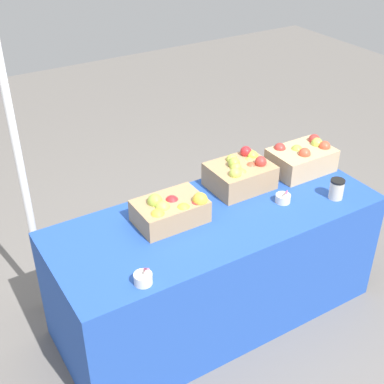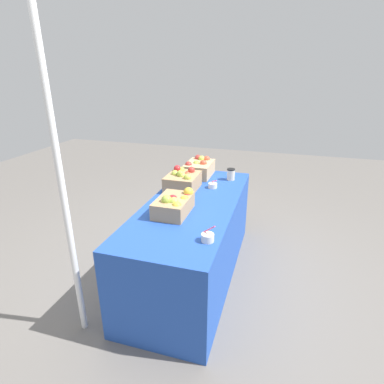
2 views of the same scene
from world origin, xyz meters
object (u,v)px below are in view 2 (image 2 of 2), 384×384
(tent_pole, at_px, (62,185))
(apple_crate_left, at_px, (199,168))
(sample_bowl_near, at_px, (208,237))
(apple_crate_right, at_px, (175,204))
(coffee_cup, at_px, (231,174))
(apple_crate_middle, at_px, (183,180))
(sample_bowl_mid, at_px, (213,185))

(tent_pole, bearing_deg, apple_crate_left, -15.52)
(sample_bowl_near, distance_m, tent_pole, 1.00)
(apple_crate_right, height_order, coffee_cup, apple_crate_right)
(apple_crate_middle, height_order, apple_crate_right, apple_crate_middle)
(sample_bowl_near, bearing_deg, coffee_cup, 3.25)
(coffee_cup, bearing_deg, apple_crate_left, 82.24)
(apple_crate_left, distance_m, sample_bowl_mid, 0.42)
(apple_crate_left, xyz_separation_m, apple_crate_middle, (-0.45, 0.04, 0.00))
(sample_bowl_near, bearing_deg, tent_pole, 107.31)
(sample_bowl_near, relative_size, coffee_cup, 0.98)
(sample_bowl_near, xyz_separation_m, tent_pole, (-0.27, 0.88, 0.38))
(apple_crate_left, bearing_deg, apple_crate_right, -176.00)
(apple_crate_left, relative_size, apple_crate_middle, 1.06)
(apple_crate_left, relative_size, sample_bowl_near, 3.25)
(sample_bowl_near, relative_size, sample_bowl_mid, 1.32)
(apple_crate_left, distance_m, apple_crate_right, 0.99)
(apple_crate_middle, xyz_separation_m, tent_pole, (-1.17, 0.41, 0.32))
(apple_crate_middle, relative_size, sample_bowl_near, 3.06)
(sample_bowl_near, distance_m, coffee_cup, 1.30)
(apple_crate_left, bearing_deg, sample_bowl_near, -162.16)
(apple_crate_middle, bearing_deg, apple_crate_right, -168.73)
(apple_crate_right, bearing_deg, apple_crate_left, 4.00)
(sample_bowl_mid, bearing_deg, tent_pole, 151.93)
(tent_pole, bearing_deg, apple_crate_middle, -19.39)
(apple_crate_middle, distance_m, apple_crate_right, 0.55)
(apple_crate_left, distance_m, coffee_cup, 0.36)
(apple_crate_middle, xyz_separation_m, sample_bowl_near, (-0.89, -0.47, -0.06))
(apple_crate_middle, distance_m, tent_pole, 1.28)
(apple_crate_right, distance_m, tent_pole, 0.88)
(apple_crate_right, xyz_separation_m, coffee_cup, (0.94, -0.29, -0.02))
(apple_crate_left, height_order, sample_bowl_near, apple_crate_left)
(apple_crate_left, height_order, coffee_cup, apple_crate_left)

